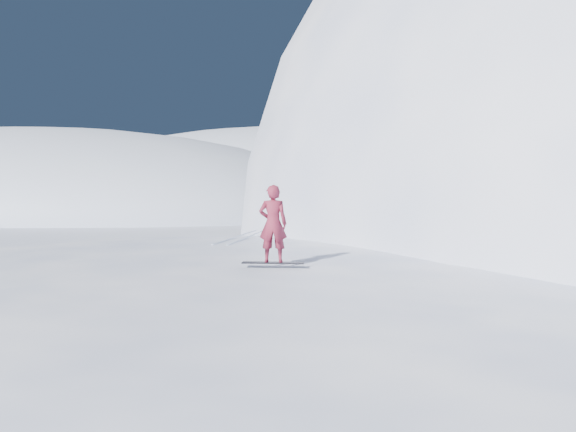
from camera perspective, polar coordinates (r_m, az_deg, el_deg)
name	(u,v)px	position (r m, az deg, el deg)	size (l,w,h in m)	color
ground	(172,340)	(16.27, -11.69, -12.23)	(400.00, 400.00, 0.00)	white
near_ridge	(251,319)	(18.34, -3.81, -10.43)	(36.00, 28.00, 4.80)	white
peak_shoulder	(533,265)	(33.45, 23.64, -4.57)	(28.00, 24.00, 18.00)	white
far_ridge_a	(18,211)	(107.45, -25.71, 0.43)	(120.00, 70.00, 28.00)	white
far_ridge_c	(286,205)	(132.45, -0.20, 1.16)	(140.00, 90.00, 36.00)	white
wind_bumps	(194,321)	(18.30, -9.50, -10.50)	(16.00, 14.40, 1.00)	white
snowboard	(273,263)	(13.65, -1.53, -4.77)	(1.51, 0.28, 0.03)	black
snowboarder	(273,224)	(13.55, -1.54, -0.78)	(0.68, 0.45, 1.88)	maroon
board_tracks	(243,236)	(20.86, -4.63, -2.06)	(1.75, 5.90, 0.04)	silver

